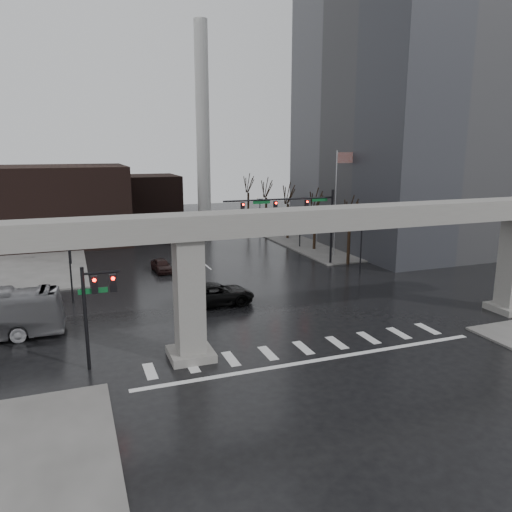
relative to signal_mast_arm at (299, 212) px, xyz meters
name	(u,v)px	position (x,y,z in m)	size (l,w,h in m)	color
ground	(297,342)	(-8.99, -18.80, -5.83)	(160.00, 160.00, 0.00)	black
sidewalk_ne	(353,231)	(17.01, 17.20, -5.75)	(28.00, 36.00, 0.15)	slate
elevated_guideway	(317,237)	(-7.73, -18.80, 1.05)	(48.00, 2.60, 8.70)	gray
office_tower	(417,75)	(19.01, 7.20, 15.17)	(22.00, 26.00, 42.00)	slate
building_far_left	(63,205)	(-22.99, 23.20, -0.83)	(16.00, 14.00, 10.00)	black
building_far_mid	(145,201)	(-10.99, 33.20, -1.83)	(10.00, 10.00, 8.00)	black
smokestack	(203,140)	(-2.99, 27.20, 7.52)	(3.60, 3.60, 30.00)	silver
signal_mast_arm	(299,212)	(0.00, 0.00, 0.00)	(12.12, 0.43, 8.00)	black
signal_left_pole	(95,300)	(-21.24, -18.30, -1.76)	(2.30, 0.30, 6.00)	black
flagpole_assembly	(338,191)	(6.30, 3.20, 1.70)	(2.06, 0.12, 12.00)	silver
lamp_right_0	(361,239)	(4.51, -4.80, -2.36)	(1.22, 0.32, 5.11)	black
lamp_right_1	(300,220)	(4.51, 9.20, -2.36)	(1.22, 0.32, 5.11)	black
lamp_right_2	(260,207)	(4.51, 23.20, -2.36)	(1.22, 0.32, 5.11)	black
lamp_left_0	(70,261)	(-22.49, -4.80, -2.36)	(1.22, 0.32, 5.11)	black
lamp_left_1	(69,233)	(-22.49, 9.20, -2.36)	(1.22, 0.32, 5.11)	black
lamp_left_2	(68,216)	(-22.49, 23.20, -2.36)	(1.22, 0.32, 5.11)	black
tree_right_0	(349,239)	(5.54, -0.78, -3.04)	(1.09, 1.58, 7.50)	black
tree_right_1	(315,227)	(5.54, 7.22, -2.98)	(1.09, 1.61, 7.67)	black
tree_right_2	(288,218)	(5.54, 15.22, -2.91)	(1.10, 1.63, 7.85)	black
tree_right_3	(266,210)	(5.54, 23.22, -2.85)	(1.11, 1.66, 8.02)	black
tree_right_4	(248,204)	(5.54, 31.22, -2.79)	(1.12, 1.69, 8.19)	black
pickup_truck	(215,294)	(-11.81, -9.37, -4.95)	(2.92, 6.34, 1.76)	black
far_car	(162,265)	(-13.93, 2.84, -5.16)	(1.58, 3.93, 1.34)	black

